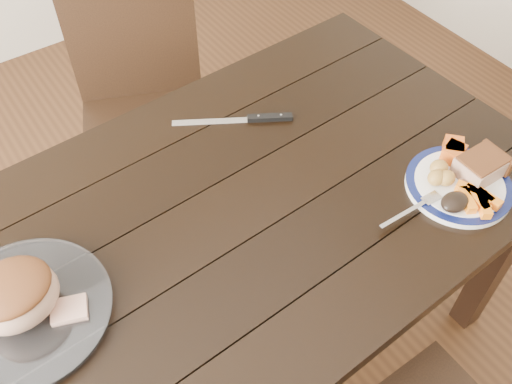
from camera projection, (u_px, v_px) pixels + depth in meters
ground at (233, 356)px, 1.88m from camera, size 4.00×4.00×0.00m
dining_table at (224, 240)px, 1.38m from camera, size 1.64×0.97×0.75m
chair_far at (143, 99)px, 1.92m from camera, size 0.56×0.56×0.93m
dinner_plate at (458, 186)px, 1.36m from camera, size 0.25×0.25×0.02m
plate_rim at (459, 183)px, 1.35m from camera, size 0.25×0.25×0.02m
serving_platter at (25, 313)px, 1.14m from camera, size 0.34×0.34×0.02m
pork_slice at (480, 167)px, 1.35m from camera, size 0.11×0.09×0.05m
roasted_potatoes at (440, 174)px, 1.34m from camera, size 0.07×0.07×0.04m
carrot_batons at (477, 198)px, 1.30m from camera, size 0.08×0.12×0.02m
pumpkin_wedges at (453, 151)px, 1.39m from camera, size 0.08×0.08×0.04m
dark_mushroom at (455, 202)px, 1.29m from camera, size 0.07×0.05×0.03m
fork at (414, 208)px, 1.30m from camera, size 0.18×0.03×0.00m
roast_joint at (15, 297)px, 1.09m from camera, size 0.17×0.15×0.11m
cut_slice at (69, 310)px, 1.12m from camera, size 0.09×0.08×0.02m
carving_knife at (255, 119)px, 1.52m from camera, size 0.28×0.18×0.01m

